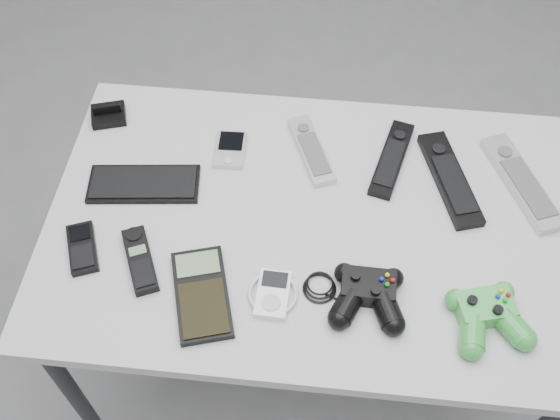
# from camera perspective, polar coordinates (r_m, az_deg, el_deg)

# --- Properties ---
(floor) EXTENTS (3.50, 3.50, 0.00)m
(floor) POSITION_cam_1_polar(r_m,az_deg,el_deg) (1.92, 0.25, -11.69)
(floor) COLOR slate
(floor) RESTS_ON ground
(desk) EXTENTS (1.04, 0.67, 0.70)m
(desk) POSITION_cam_1_polar(r_m,az_deg,el_deg) (1.33, 2.78, -2.40)
(desk) COLOR #A7A7AA
(desk) RESTS_ON floor
(pda_keyboard) EXTENTS (0.23, 0.12, 0.01)m
(pda_keyboard) POSITION_cam_1_polar(r_m,az_deg,el_deg) (1.36, -11.77, 2.27)
(pda_keyboard) COLOR black
(pda_keyboard) RESTS_ON desk
(dock_bracket) EXTENTS (0.09, 0.08, 0.04)m
(dock_bracket) POSITION_cam_1_polar(r_m,az_deg,el_deg) (1.49, -14.77, 8.27)
(dock_bracket) COLOR black
(dock_bracket) RESTS_ON desk
(pda) EXTENTS (0.07, 0.10, 0.02)m
(pda) POSITION_cam_1_polar(r_m,az_deg,el_deg) (1.39, -4.35, 5.29)
(pda) COLOR silver
(pda) RESTS_ON desk
(remote_silver_a) EXTENTS (0.12, 0.19, 0.02)m
(remote_silver_a) POSITION_cam_1_polar(r_m,az_deg,el_deg) (1.38, 2.74, 5.28)
(remote_silver_a) COLOR silver
(remote_silver_a) RESTS_ON desk
(remote_black_a) EXTENTS (0.10, 0.21, 0.02)m
(remote_black_a) POSITION_cam_1_polar(r_m,az_deg,el_deg) (1.39, 9.71, 4.45)
(remote_black_a) COLOR black
(remote_black_a) RESTS_ON desk
(remote_black_b) EXTENTS (0.13, 0.25, 0.02)m
(remote_black_b) POSITION_cam_1_polar(r_m,az_deg,el_deg) (1.37, 14.58, 2.69)
(remote_black_b) COLOR black
(remote_black_b) RESTS_ON desk
(remote_silver_b) EXTENTS (0.15, 0.25, 0.02)m
(remote_silver_b) POSITION_cam_1_polar(r_m,az_deg,el_deg) (1.41, 20.28, 2.34)
(remote_silver_b) COLOR #B1AFB6
(remote_silver_b) RESTS_ON desk
(mobile_phone) EXTENTS (0.09, 0.12, 0.02)m
(mobile_phone) POSITION_cam_1_polar(r_m,az_deg,el_deg) (1.29, -16.84, -3.17)
(mobile_phone) COLOR black
(mobile_phone) RESTS_ON desk
(cordless_handset) EXTENTS (0.10, 0.15, 0.02)m
(cordless_handset) POSITION_cam_1_polar(r_m,az_deg,el_deg) (1.25, -12.10, -4.27)
(cordless_handset) COLOR black
(cordless_handset) RESTS_ON desk
(calculator) EXTENTS (0.14, 0.20, 0.02)m
(calculator) POSITION_cam_1_polar(r_m,az_deg,el_deg) (1.19, -6.83, -7.27)
(calculator) COLOR black
(calculator) RESTS_ON desk
(mp3_player) EXTENTS (0.09, 0.10, 0.02)m
(mp3_player) POSITION_cam_1_polar(r_m,az_deg,el_deg) (1.19, -0.63, -7.30)
(mp3_player) COLOR white
(mp3_player) RESTS_ON desk
(controller_black) EXTENTS (0.23, 0.15, 0.05)m
(controller_black) POSITION_cam_1_polar(r_m,az_deg,el_deg) (1.18, 7.68, -7.20)
(controller_black) COLOR black
(controller_black) RESTS_ON desk
(controller_green) EXTENTS (0.17, 0.18, 0.05)m
(controller_green) POSITION_cam_1_polar(r_m,az_deg,el_deg) (1.21, 17.64, -8.64)
(controller_green) COLOR #238139
(controller_green) RESTS_ON desk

